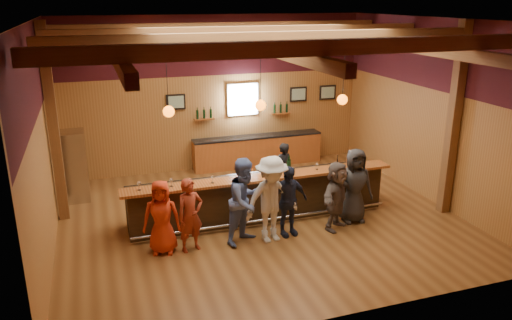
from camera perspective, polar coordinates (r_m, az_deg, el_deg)
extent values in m
plane|color=brown|center=(11.79, 0.47, -6.68)|extent=(9.00, 9.00, 0.00)
cube|color=brown|center=(14.80, -4.60, 7.54)|extent=(9.00, 0.04, 4.50)
cube|color=brown|center=(7.55, 10.45, -3.08)|extent=(9.00, 0.04, 4.50)
cube|color=brown|center=(10.52, -23.36, 1.77)|extent=(0.04, 8.00, 4.50)
cube|color=brown|center=(13.18, 19.42, 5.27)|extent=(0.04, 8.00, 4.50)
cube|color=brown|center=(10.72, 0.53, 15.73)|extent=(9.00, 8.00, 0.04)
cube|color=#3A1015|center=(14.59, -4.72, 12.94)|extent=(9.00, 0.01, 1.70)
cube|color=#3A1015|center=(10.26, -24.22, 9.31)|extent=(0.01, 8.00, 1.70)
cube|color=#3A1015|center=(12.95, 19.99, 11.31)|extent=(0.01, 8.00, 1.70)
cube|color=brown|center=(11.96, -22.18, 3.74)|extent=(0.22, 0.22, 4.50)
cube|color=brown|center=(12.33, 21.65, 4.20)|extent=(0.22, 0.22, 4.50)
cube|color=brown|center=(7.97, 7.75, 12.63)|extent=(8.80, 0.20, 0.25)
cube|color=brown|center=(9.80, 2.49, 13.75)|extent=(8.80, 0.20, 0.25)
cube|color=brown|center=(11.69, -1.13, 14.45)|extent=(8.80, 0.20, 0.25)
cube|color=brown|center=(13.61, -3.74, 14.92)|extent=(8.80, 0.20, 0.25)
cube|color=brown|center=(10.19, -16.01, 11.84)|extent=(0.18, 7.80, 0.22)
cube|color=brown|center=(10.76, 0.52, 12.81)|extent=(0.18, 7.80, 0.22)
cube|color=brown|center=(12.07, 14.46, 12.82)|extent=(0.18, 7.80, 0.22)
cube|color=black|center=(11.58, 0.47, -4.32)|extent=(6.00, 0.60, 1.05)
cube|color=brown|center=(11.22, 0.78, -2.03)|extent=(6.30, 0.50, 0.06)
cube|color=black|center=(11.78, -0.12, -1.85)|extent=(6.00, 0.48, 0.05)
cube|color=black|center=(11.94, -0.12, -4.00)|extent=(6.00, 0.48, 0.90)
cube|color=silver|center=(12.53, 8.59, -1.04)|extent=(0.45, 0.40, 0.14)
cube|color=silver|center=(12.76, 10.59, -0.80)|extent=(0.45, 0.40, 0.14)
cylinder|color=silver|center=(11.37, 1.16, -6.83)|extent=(6.00, 0.06, 0.06)
cube|color=brown|center=(15.29, 0.19, 0.99)|extent=(4.00, 0.50, 0.90)
cube|color=black|center=(15.16, 0.19, 2.71)|extent=(4.00, 0.52, 0.05)
cube|color=silver|center=(15.00, -1.54, 6.95)|extent=(0.95, 0.08, 0.95)
cube|color=white|center=(14.95, -1.49, 6.91)|extent=(0.78, 0.01, 0.78)
cube|color=black|center=(14.53, -9.14, 6.57)|extent=(0.55, 0.04, 0.45)
cube|color=silver|center=(14.51, -9.13, 6.55)|extent=(0.45, 0.01, 0.35)
cube|color=black|center=(15.59, 4.86, 7.50)|extent=(0.55, 0.04, 0.45)
cube|color=silver|center=(15.57, 4.89, 7.49)|extent=(0.45, 0.01, 0.35)
cube|color=black|center=(16.01, 8.18, 7.66)|extent=(0.55, 0.04, 0.45)
cube|color=silver|center=(15.99, 8.22, 7.65)|extent=(0.45, 0.01, 0.35)
cube|color=brown|center=(14.74, -5.93, 4.67)|extent=(0.60, 0.18, 0.04)
cylinder|color=black|center=(14.66, -6.71, 5.18)|extent=(0.07, 0.07, 0.26)
cylinder|color=black|center=(14.70, -5.95, 5.24)|extent=(0.07, 0.07, 0.26)
cylinder|color=black|center=(14.75, -5.18, 5.30)|extent=(0.07, 0.07, 0.26)
cube|color=brown|center=(15.42, 2.83, 5.34)|extent=(0.60, 0.18, 0.04)
cylinder|color=black|center=(15.32, 2.14, 5.84)|extent=(0.07, 0.07, 0.26)
cylinder|color=black|center=(15.39, 2.84, 5.89)|extent=(0.07, 0.07, 0.26)
cylinder|color=black|center=(15.46, 3.54, 5.93)|extent=(0.07, 0.07, 0.26)
cylinder|color=black|center=(10.36, -10.13, 8.85)|extent=(0.01, 0.01, 1.25)
sphere|color=orange|center=(10.48, -9.94, 5.47)|extent=(0.24, 0.24, 0.24)
cylinder|color=black|center=(10.83, 0.51, 9.51)|extent=(0.01, 0.01, 1.25)
sphere|color=orange|center=(10.94, 0.50, 6.27)|extent=(0.24, 0.24, 0.24)
cylinder|color=black|center=(11.63, 10.01, 9.83)|extent=(0.01, 0.01, 1.25)
sphere|color=orange|center=(11.74, 9.84, 6.81)|extent=(0.24, 0.24, 0.24)
cube|color=silver|center=(13.36, -20.22, -0.67)|extent=(0.70, 0.70, 1.80)
imported|color=red|center=(10.19, -10.74, -6.42)|extent=(0.85, 0.66, 1.54)
imported|color=maroon|center=(10.17, -7.52, -6.29)|extent=(0.64, 0.51, 1.54)
imported|color=#556BAA|center=(10.37, -1.21, -4.68)|extent=(1.13, 1.07, 1.85)
imported|color=beige|center=(10.41, 1.77, -4.54)|extent=(1.31, 0.90, 1.88)
imported|color=#1D233A|center=(10.73, 3.66, -4.71)|extent=(0.96, 0.49, 1.57)
imported|color=#574B46|center=(11.15, 9.21, -4.05)|extent=(1.45, 1.22, 1.56)
imported|color=#27272A|center=(11.57, 11.19, -2.88)|extent=(0.89, 0.63, 1.74)
imported|color=black|center=(12.73, 3.06, -1.24)|extent=(0.63, 0.53, 1.47)
cylinder|color=brown|center=(11.33, 1.61, -1.09)|extent=(0.20, 0.20, 0.22)
cylinder|color=black|center=(11.53, 3.70, -0.69)|extent=(0.07, 0.07, 0.25)
cylinder|color=black|center=(11.48, 3.71, 0.11)|extent=(0.03, 0.03, 0.09)
cylinder|color=black|center=(11.54, 3.81, -0.61)|extent=(0.08, 0.08, 0.28)
cylinder|color=black|center=(11.48, 3.83, 0.28)|extent=(0.03, 0.03, 0.10)
cylinder|color=silver|center=(10.70, -13.18, -3.35)|extent=(0.08, 0.08, 0.01)
cylinder|color=silver|center=(10.68, -13.20, -3.06)|extent=(0.01, 0.01, 0.11)
sphere|color=silver|center=(10.65, -13.23, -2.61)|extent=(0.09, 0.09, 0.09)
cylinder|color=silver|center=(10.78, -9.64, -2.97)|extent=(0.07, 0.07, 0.01)
cylinder|color=silver|center=(10.76, -9.65, -2.69)|extent=(0.01, 0.01, 0.11)
sphere|color=silver|center=(10.73, -9.68, -2.26)|extent=(0.08, 0.08, 0.08)
cylinder|color=silver|center=(10.78, -7.63, -2.87)|extent=(0.06, 0.06, 0.01)
cylinder|color=silver|center=(10.76, -7.64, -2.63)|extent=(0.01, 0.01, 0.09)
sphere|color=silver|center=(10.74, -7.65, -2.27)|extent=(0.07, 0.07, 0.07)
cylinder|color=silver|center=(10.87, -5.00, -2.59)|extent=(0.07, 0.07, 0.01)
cylinder|color=silver|center=(10.85, -5.01, -2.32)|extent=(0.01, 0.01, 0.10)
sphere|color=silver|center=(10.82, -5.02, -1.91)|extent=(0.08, 0.08, 0.08)
cylinder|color=silver|center=(11.08, -1.37, -2.11)|extent=(0.07, 0.07, 0.01)
cylinder|color=silver|center=(11.07, -1.37, -1.84)|extent=(0.01, 0.01, 0.10)
sphere|color=silver|center=(11.04, -1.37, -1.44)|extent=(0.08, 0.08, 0.08)
cylinder|color=silver|center=(11.37, 4.25, -1.63)|extent=(0.07, 0.07, 0.01)
cylinder|color=silver|center=(11.35, 4.25, -1.37)|extent=(0.01, 0.01, 0.10)
sphere|color=silver|center=(11.32, 4.26, -0.97)|extent=(0.08, 0.08, 0.08)
cylinder|color=silver|center=(11.75, 6.96, -1.05)|extent=(0.06, 0.06, 0.01)
cylinder|color=silver|center=(11.74, 6.97, -0.83)|extent=(0.01, 0.01, 0.09)
sphere|color=silver|center=(11.72, 6.98, -0.50)|extent=(0.07, 0.07, 0.07)
cylinder|color=silver|center=(11.84, 9.07, -1.00)|extent=(0.07, 0.07, 0.01)
cylinder|color=silver|center=(11.83, 9.08, -0.74)|extent=(0.01, 0.01, 0.10)
sphere|color=silver|center=(11.80, 9.10, -0.35)|extent=(0.08, 0.08, 0.08)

